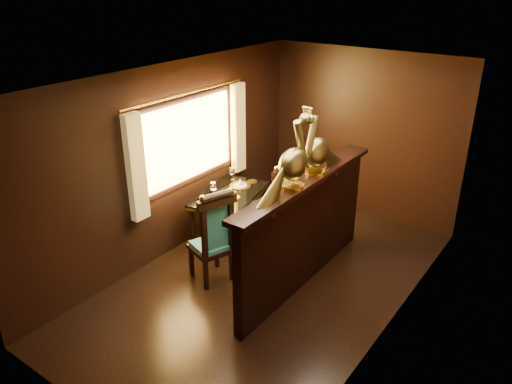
# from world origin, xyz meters

# --- Properties ---
(ground) EXTENTS (5.00, 5.00, 0.00)m
(ground) POSITION_xyz_m (0.00, 0.00, 0.00)
(ground) COLOR black
(ground) RESTS_ON ground
(room_shell) EXTENTS (3.04, 5.04, 2.52)m
(room_shell) POSITION_xyz_m (-0.09, 0.02, 1.58)
(room_shell) COLOR black
(room_shell) RESTS_ON ground
(partition) EXTENTS (0.26, 2.70, 1.36)m
(partition) POSITION_xyz_m (0.32, 0.30, 0.71)
(partition) COLOR black
(partition) RESTS_ON ground
(dining_table) EXTENTS (0.96, 1.33, 0.91)m
(dining_table) POSITION_xyz_m (-1.06, 0.61, 0.64)
(dining_table) COLOR black
(dining_table) RESTS_ON ground
(chair_left) EXTENTS (0.57, 0.59, 1.24)m
(chair_left) POSITION_xyz_m (-0.52, -0.34, 0.65)
(chair_left) COLOR black
(chair_left) RESTS_ON ground
(chair_right) EXTENTS (0.51, 0.53, 1.29)m
(chair_right) POSITION_xyz_m (-0.33, 0.79, 0.67)
(chair_right) COLOR black
(chair_right) RESTS_ON ground
(peacock_left) EXTENTS (0.27, 0.72, 0.85)m
(peacock_left) POSITION_xyz_m (0.33, -0.01, 1.79)
(peacock_left) COLOR #1A4E32
(peacock_left) RESTS_ON partition
(peacock_right) EXTENTS (0.26, 0.69, 0.82)m
(peacock_right) POSITION_xyz_m (0.33, 0.48, 1.77)
(peacock_right) COLOR #1A4E32
(peacock_right) RESTS_ON partition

